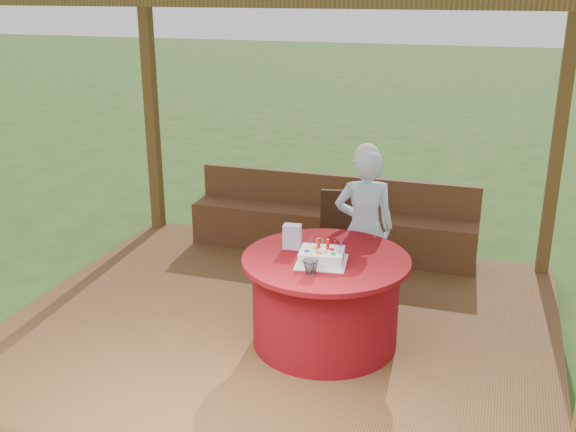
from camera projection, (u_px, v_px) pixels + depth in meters
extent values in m
plane|color=#2D521B|center=(279.00, 337.00, 5.68)|extent=(60.00, 60.00, 0.00)
cube|color=brown|center=(279.00, 331.00, 5.66)|extent=(4.50, 4.00, 0.12)
cube|color=brown|center=(152.00, 116.00, 7.53)|extent=(0.12, 0.12, 2.60)
cube|color=brown|center=(558.00, 142.00, 6.29)|extent=(0.12, 0.12, 2.60)
cube|color=brown|center=(330.00, 232.00, 7.09)|extent=(3.00, 0.42, 0.45)
cube|color=brown|center=(335.00, 191.00, 7.13)|extent=(3.00, 0.06, 0.35)
cylinder|color=maroon|center=(325.00, 303.00, 5.26)|extent=(1.13, 1.13, 0.69)
cylinder|color=maroon|center=(326.00, 260.00, 5.14)|extent=(1.29, 1.29, 0.04)
cube|color=#321C0F|center=(340.00, 241.00, 6.35)|extent=(0.47, 0.47, 0.05)
cylinder|color=#321C0F|center=(321.00, 267.00, 6.29)|extent=(0.04, 0.04, 0.40)
cylinder|color=#321C0F|center=(355.00, 269.00, 6.25)|extent=(0.04, 0.04, 0.40)
cylinder|color=#321C0F|center=(324.00, 254.00, 6.59)|extent=(0.04, 0.04, 0.40)
cylinder|color=#321C0F|center=(357.00, 255.00, 6.55)|extent=(0.04, 0.04, 0.40)
cube|color=#321C0F|center=(341.00, 213.00, 6.45)|extent=(0.40, 0.11, 0.45)
imported|color=#ABE2FF|center=(364.00, 229.00, 5.80)|extent=(0.59, 0.47, 1.41)
sphere|color=white|center=(367.00, 156.00, 5.59)|extent=(0.21, 0.21, 0.21)
cube|color=white|center=(322.00, 262.00, 5.04)|extent=(0.42, 0.42, 0.01)
cube|color=white|center=(322.00, 256.00, 5.02)|extent=(0.35, 0.30, 0.09)
cylinder|color=red|center=(319.00, 243.00, 5.04)|extent=(0.03, 0.03, 0.08)
cylinder|color=red|center=(328.00, 244.00, 5.02)|extent=(0.03, 0.03, 0.08)
sphere|color=blue|center=(307.00, 250.00, 4.98)|extent=(0.04, 0.04, 0.04)
sphere|color=orange|center=(319.00, 252.00, 4.94)|extent=(0.04, 0.04, 0.04)
sphere|color=green|center=(333.00, 253.00, 4.93)|extent=(0.04, 0.04, 0.04)
sphere|color=yellow|center=(315.00, 247.00, 5.04)|extent=(0.04, 0.04, 0.04)
sphere|color=red|center=(332.00, 248.00, 5.01)|extent=(0.04, 0.04, 0.04)
cube|color=#EF9ACE|center=(292.00, 237.00, 5.28)|extent=(0.14, 0.10, 0.20)
imported|color=silver|center=(311.00, 267.00, 4.82)|extent=(0.13, 0.13, 0.10)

